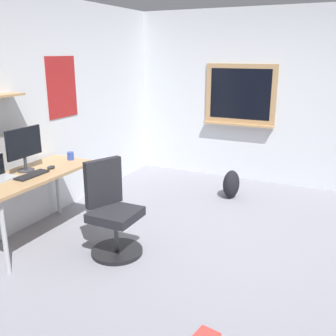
{
  "coord_description": "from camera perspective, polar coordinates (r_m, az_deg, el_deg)",
  "views": [
    {
      "loc": [
        -3.52,
        -0.9,
        1.96
      ],
      "look_at": [
        -0.17,
        0.72,
        0.85
      ],
      "focal_mm": 41.5,
      "sensor_mm": 36.0,
      "label": 1
    }
  ],
  "objects": [
    {
      "name": "keyboard",
      "position": [
        4.18,
        -19.34,
        -0.97
      ],
      "size": [
        0.37,
        0.13,
        0.02
      ],
      "primitive_type": "cube",
      "color": "black",
      "rests_on": "desk"
    },
    {
      "name": "office_chair",
      "position": [
        3.95,
        -8.21,
        -6.73
      ],
      "size": [
        0.54,
        0.56,
        0.95
      ],
      "color": "black",
      "rests_on": "ground"
    },
    {
      "name": "backpack",
      "position": [
        5.49,
        9.27,
        -2.35
      ],
      "size": [
        0.32,
        0.22,
        0.39
      ],
      "primitive_type": "ellipsoid",
      "color": "black",
      "rests_on": "ground"
    },
    {
      "name": "monitor_primary",
      "position": [
        4.31,
        -20.38,
        3.02
      ],
      "size": [
        0.46,
        0.17,
        0.46
      ],
      "color": "#38383D",
      "rests_on": "desk"
    },
    {
      "name": "wall_back",
      "position": [
        4.9,
        -17.84,
        8.1
      ],
      "size": [
        5.0,
        0.3,
        2.6
      ],
      "color": "silver",
      "rests_on": "ground"
    },
    {
      "name": "coffee_mug",
      "position": [
        4.68,
        -14.12,
        1.74
      ],
      "size": [
        0.08,
        0.08,
        0.09
      ],
      "primitive_type": "cylinder",
      "color": "#334CA5",
      "rests_on": "desk"
    },
    {
      "name": "ground_plane",
      "position": [
        4.13,
        10.3,
        -12.02
      ],
      "size": [
        5.2,
        5.2,
        0.0
      ],
      "primitive_type": "plane",
      "color": "gray",
      "rests_on": "ground"
    },
    {
      "name": "desk",
      "position": [
        4.31,
        -19.32,
        -1.72
      ],
      "size": [
        1.4,
        0.62,
        0.76
      ],
      "color": "tan",
      "rests_on": "ground"
    },
    {
      "name": "computer_mouse",
      "position": [
        4.37,
        -16.8,
        0.1
      ],
      "size": [
        0.1,
        0.06,
        0.03
      ],
      "primitive_type": "ellipsoid",
      "color": "#262628",
      "rests_on": "desk"
    },
    {
      "name": "wall_right",
      "position": [
        6.08,
        17.1,
        9.65
      ],
      "size": [
        0.22,
        5.0,
        2.6
      ],
      "color": "silver",
      "rests_on": "ground"
    }
  ]
}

